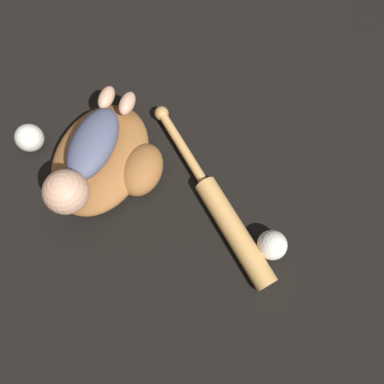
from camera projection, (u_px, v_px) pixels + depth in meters
The scene contains 6 objects.
ground_plane at pixel (82, 170), 1.08m from camera, with size 6.00×6.00×0.00m, color black.
baseball_glove at pixel (108, 160), 1.04m from camera, with size 0.37×0.33×0.09m.
baby_figure at pixel (85, 158), 0.94m from camera, with size 0.40×0.13×0.11m.
baseball_bat at pixel (223, 212), 1.00m from camera, with size 0.40×0.49×0.06m.
baseball at pixel (272, 245), 0.96m from camera, with size 0.08×0.08×0.08m.
baseball_spare at pixel (30, 138), 1.08m from camera, with size 0.08×0.08×0.08m.
Camera 1 is at (0.30, 0.47, 0.98)m, focal length 35.00 mm.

